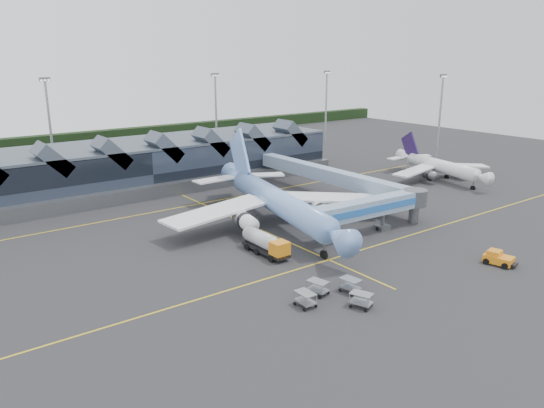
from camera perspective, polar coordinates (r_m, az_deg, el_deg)
ground at (r=80.10m, az=2.25°, el=-4.31°), size 260.00×260.00×0.00m
taxi_stripes at (r=87.66m, az=-1.86°, el=-2.50°), size 120.00×60.00×0.01m
tree_line_far at (r=176.79m, az=-20.87°, el=6.50°), size 260.00×4.00×4.00m
terminal at (r=116.14m, az=-14.60°, el=4.06°), size 90.00×22.25×12.52m
light_masts at (r=139.97m, az=-7.30°, el=9.53°), size 132.40×42.56×22.45m
main_airliner at (r=87.78m, az=0.34°, el=0.44°), size 38.36×44.83×14.52m
regional_jet at (r=126.29m, az=17.50°, el=3.94°), size 25.81×28.57×9.85m
jet_bridge at (r=86.29m, az=11.49°, el=-0.24°), size 23.27×4.57×5.81m
fuel_truck at (r=75.73m, az=-0.83°, el=-4.11°), size 2.82×9.33×3.12m
pushback_tug at (r=78.62m, az=23.16°, el=-5.39°), size 3.29×4.50×1.85m
baggage_carts at (r=62.73m, az=6.66°, el=-9.39°), size 8.51×8.20×1.72m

